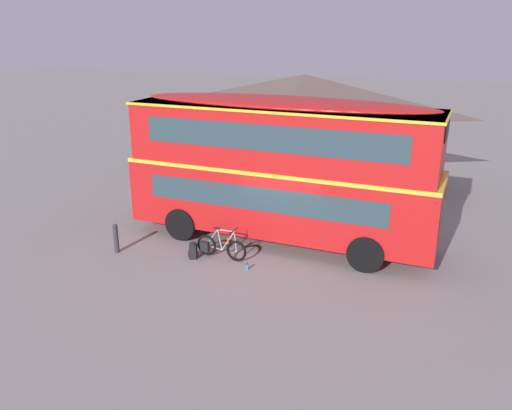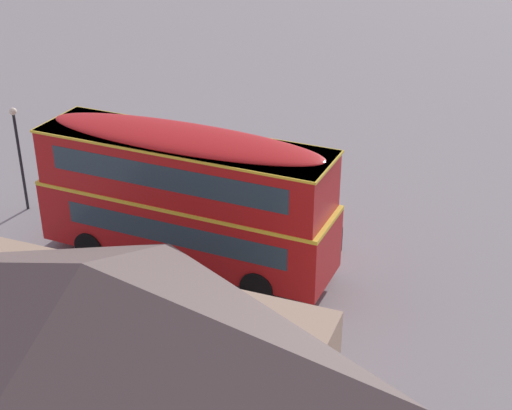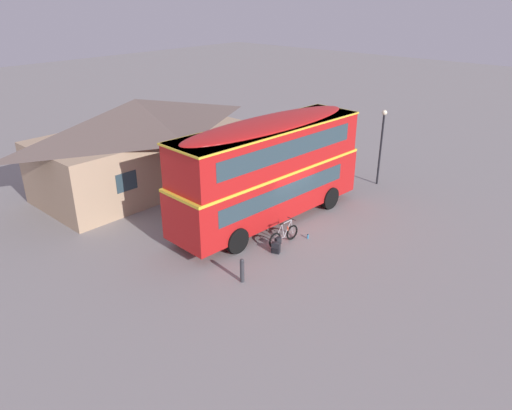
% 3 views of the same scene
% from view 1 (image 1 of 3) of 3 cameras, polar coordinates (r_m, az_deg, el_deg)
% --- Properties ---
extents(ground_plane, '(120.00, 120.00, 0.00)m').
position_cam_1_polar(ground_plane, '(17.06, 3.15, -4.78)').
color(ground_plane, gray).
extents(double_decker_bus, '(10.19, 3.13, 4.79)m').
position_cam_1_polar(double_decker_bus, '(16.82, 2.79, 4.43)').
color(double_decker_bus, black).
rests_on(double_decker_bus, ground).
extents(touring_bicycle, '(1.72, 0.46, 1.02)m').
position_cam_1_polar(touring_bicycle, '(16.27, -4.03, -4.59)').
color(touring_bicycle, black).
rests_on(touring_bicycle, ground).
extents(backpack_on_ground, '(0.34, 0.39, 0.51)m').
position_cam_1_polar(backpack_on_ground, '(16.41, -6.90, -4.90)').
color(backpack_on_ground, black).
rests_on(backpack_on_ground, ground).
extents(water_bottle_blue_sports, '(0.08, 0.08, 0.21)m').
position_cam_1_polar(water_bottle_blue_sports, '(15.58, -0.96, -6.76)').
color(water_bottle_blue_sports, '#338CBF').
rests_on(water_bottle_blue_sports, ground).
extents(pub_building, '(11.06, 5.81, 4.80)m').
position_cam_1_polar(pub_building, '(24.61, 5.18, 8.59)').
color(pub_building, tan).
rests_on(pub_building, ground).
extents(kerb_bollard, '(0.16, 0.16, 0.97)m').
position_cam_1_polar(kerb_bollard, '(17.17, -15.04, -3.46)').
color(kerb_bollard, '#333338').
rests_on(kerb_bollard, ground).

